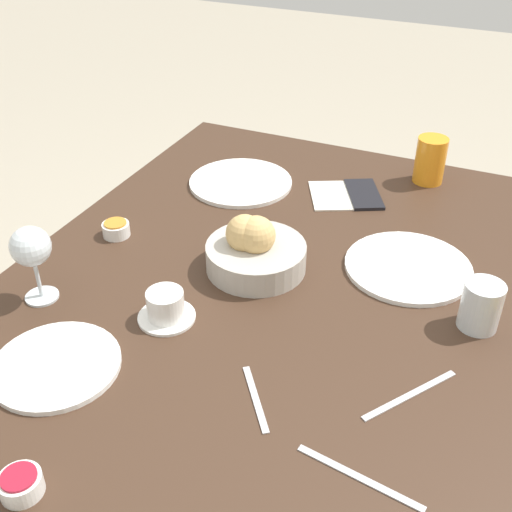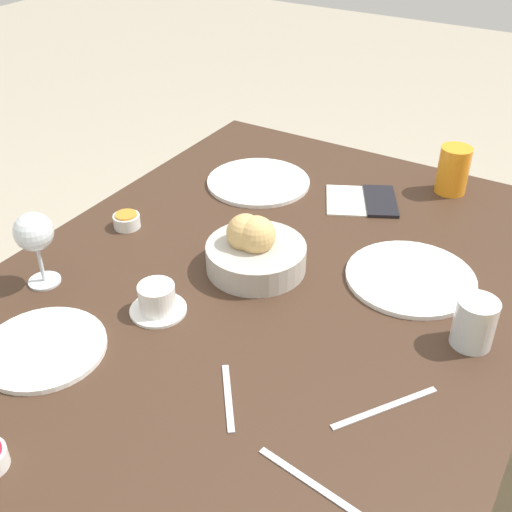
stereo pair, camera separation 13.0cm
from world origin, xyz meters
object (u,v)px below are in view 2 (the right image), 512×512
object	(u,v)px
water_tumbler	(475,323)
napkin	(357,201)
wine_glass	(34,234)
coffee_cup	(157,300)
fork_silver	(315,486)
bread_basket	(255,250)
knife_silver	(385,408)
plate_near_left	(258,182)
plate_near_right	(44,348)
cell_phone	(380,201)
plate_far_center	(411,278)
jam_bowl_honey	(127,221)
spoon_coffee	(228,397)
juice_glass	(453,170)

from	to	relation	value
water_tumbler	napkin	size ratio (longest dim) A/B	0.46
wine_glass	coffee_cup	xyz separation A→B (m)	(-0.04, 0.25, -0.09)
wine_glass	fork_silver	size ratio (longest dim) A/B	0.81
bread_basket	knife_silver	distance (m)	0.44
bread_basket	napkin	distance (m)	0.38
plate_near_left	fork_silver	world-z (taller)	plate_near_left
plate_near_right	napkin	distance (m)	0.81
cell_phone	bread_basket	bearing A→B (deg)	-16.90
plate_far_center	napkin	world-z (taller)	plate_far_center
wine_glass	napkin	world-z (taller)	wine_glass
bread_basket	napkin	size ratio (longest dim) A/B	1.04
plate_near_right	water_tumbler	world-z (taller)	water_tumbler
plate_far_center	water_tumbler	distance (m)	0.20
cell_phone	plate_far_center	bearing A→B (deg)	32.69
coffee_cup	jam_bowl_honey	size ratio (longest dim) A/B	1.78
plate_far_center	plate_near_left	bearing A→B (deg)	-112.71
bread_basket	wine_glass	xyz separation A→B (m)	(0.26, -0.33, 0.07)
napkin	spoon_coffee	bearing A→B (deg)	6.65
napkin	plate_near_left	bearing A→B (deg)	-80.20
water_tumbler	jam_bowl_honey	world-z (taller)	water_tumbler
plate_near_right	juice_glass	distance (m)	1.03
plate_near_right	water_tumbler	bearing A→B (deg)	122.49
plate_near_right	water_tumbler	xyz separation A→B (m)	(-0.40, 0.63, 0.04)
plate_far_center	wine_glass	distance (m)	0.74
plate_far_center	juice_glass	bearing A→B (deg)	-173.72
bread_basket	coffee_cup	distance (m)	0.23
jam_bowl_honey	spoon_coffee	distance (m)	0.58
fork_silver	cell_phone	world-z (taller)	cell_phone
plate_far_center	juice_glass	world-z (taller)	juice_glass
plate_near_left	jam_bowl_honey	world-z (taller)	jam_bowl_honey
napkin	knife_silver	bearing A→B (deg)	27.24
water_tumbler	wine_glass	xyz separation A→B (m)	(0.26, -0.78, 0.07)
coffee_cup	napkin	xyz separation A→B (m)	(-0.58, 0.15, -0.02)
plate_near_right	juice_glass	size ratio (longest dim) A/B	1.85
juice_glass	coffee_cup	distance (m)	0.82
bread_basket	cell_phone	bearing A→B (deg)	163.10
jam_bowl_honey	knife_silver	world-z (taller)	jam_bowl_honey
spoon_coffee	napkin	bearing A→B (deg)	-173.35
spoon_coffee	juice_glass	bearing A→B (deg)	173.79
water_tumbler	coffee_cup	bearing A→B (deg)	-68.00
bread_basket	cell_phone	size ratio (longest dim) A/B	1.22
water_tumbler	plate_near_left	bearing A→B (deg)	-117.41
spoon_coffee	plate_near_left	bearing A→B (deg)	-152.93
water_tumbler	juice_glass	bearing A→B (deg)	-159.55
juice_glass	knife_silver	bearing A→B (deg)	9.65
plate_far_center	jam_bowl_honey	xyz separation A→B (m)	(0.14, -0.62, 0.01)
plate_near_right	wine_glass	size ratio (longest dim) A/B	1.39
plate_near_left	plate_near_right	size ratio (longest dim) A/B	1.20
bread_basket	juice_glass	xyz separation A→B (m)	(-0.53, 0.24, 0.02)
water_tumbler	knife_silver	distance (m)	0.24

